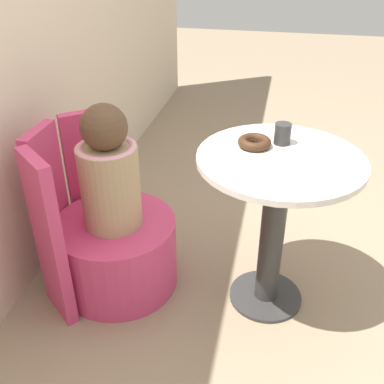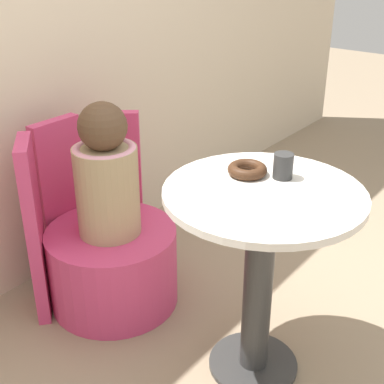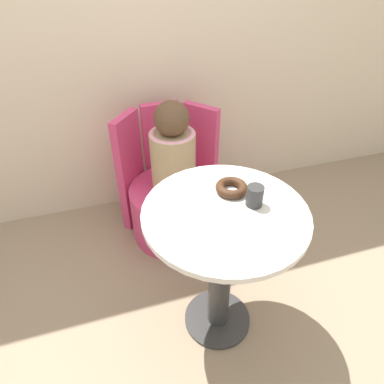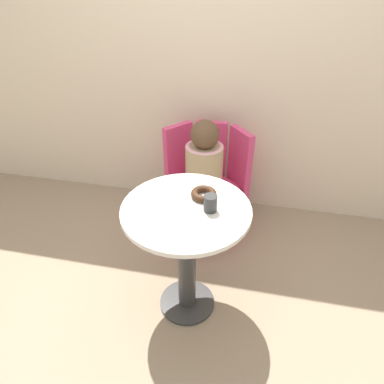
# 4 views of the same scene
# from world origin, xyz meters

# --- Properties ---
(ground_plane) EXTENTS (12.00, 12.00, 0.00)m
(ground_plane) POSITION_xyz_m (0.00, 0.00, 0.00)
(ground_plane) COLOR gray
(back_wall) EXTENTS (6.00, 0.06, 2.40)m
(back_wall) POSITION_xyz_m (0.00, 1.13, 1.20)
(back_wall) COLOR beige
(back_wall) RESTS_ON ground_plane
(round_table) EXTENTS (0.65, 0.65, 0.73)m
(round_table) POSITION_xyz_m (0.09, -0.02, 0.52)
(round_table) COLOR #333333
(round_table) RESTS_ON ground_plane
(tub_chair) EXTENTS (0.55, 0.55, 0.35)m
(tub_chair) POSITION_xyz_m (0.06, 0.68, 0.17)
(tub_chair) COLOR #D13D70
(tub_chair) RESTS_ON ground_plane
(booth_backrest) EXTENTS (0.65, 0.24, 0.77)m
(booth_backrest) POSITION_xyz_m (0.06, 0.91, 0.38)
(booth_backrest) COLOR #D13D70
(booth_backrest) RESTS_ON ground_plane
(child_figure) EXTENTS (0.26, 0.26, 0.55)m
(child_figure) POSITION_xyz_m (0.06, 0.68, 0.60)
(child_figure) COLOR tan
(child_figure) RESTS_ON tub_chair
(donut) EXTENTS (0.13, 0.13, 0.04)m
(donut) POSITION_xyz_m (0.16, 0.09, 0.75)
(donut) COLOR #3D2314
(donut) RESTS_ON round_table
(cup) EXTENTS (0.07, 0.07, 0.09)m
(cup) POSITION_xyz_m (0.21, -0.02, 0.77)
(cup) COLOR #2D2D2D
(cup) RESTS_ON round_table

